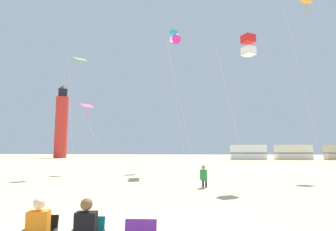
% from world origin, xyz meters
% --- Properties ---
extents(ground, '(200.00, 200.00, 0.00)m').
position_xyz_m(ground, '(0.00, 0.00, 0.00)').
color(ground, '#D3BC8C').
extents(kite_flyer_standing, '(0.39, 0.54, 1.16)m').
position_xyz_m(kite_flyer_standing, '(1.94, 7.26, 0.61)').
color(kite_flyer_standing, '#238438').
rests_on(kite_flyer_standing, ground).
extents(kite_diamond_rainbow, '(2.85, 2.85, 5.78)m').
position_xyz_m(kite_diamond_rainbow, '(-7.32, 14.90, 5.38)').
color(kite_diamond_rainbow, silver).
rests_on(kite_diamond_rainbow, ground).
extents(kite_diamond_orange, '(2.33, 2.33, 13.82)m').
position_xyz_m(kite_diamond_orange, '(10.37, 14.29, 12.88)').
color(kite_diamond_orange, silver).
rests_on(kite_diamond_orange, ground).
extents(kite_box_cyan, '(2.92, 2.48, 14.00)m').
position_xyz_m(kite_box_cyan, '(-0.43, 19.76, 13.39)').
color(kite_box_cyan, silver).
rests_on(kite_box_cyan, ground).
extents(kite_diamond_lime, '(1.45, 1.45, 9.03)m').
position_xyz_m(kite_diamond_lime, '(-7.16, 12.61, 8.48)').
color(kite_diamond_lime, silver).
rests_on(kite_diamond_lime, ground).
extents(kite_tube_magenta, '(1.45, 2.53, 12.00)m').
position_xyz_m(kite_tube_magenta, '(0.09, 15.52, 11.29)').
color(kite_tube_magenta, silver).
rests_on(kite_tube_magenta, ground).
extents(kite_box_scarlet, '(2.14, 2.18, 8.24)m').
position_xyz_m(kite_box_scarlet, '(4.50, 7.75, 7.65)').
color(kite_box_scarlet, silver).
rests_on(kite_box_scarlet, ground).
extents(lighthouse_distant, '(2.80, 2.80, 16.80)m').
position_xyz_m(lighthouse_distant, '(-28.57, 53.87, 7.84)').
color(lighthouse_distant, red).
rests_on(lighthouse_distant, ground).
extents(rv_van_white, '(6.45, 2.36, 2.80)m').
position_xyz_m(rv_van_white, '(11.86, 47.13, 1.39)').
color(rv_van_white, white).
rests_on(rv_van_white, ground).
extents(rv_van_cream, '(6.47, 2.43, 2.80)m').
position_xyz_m(rv_van_cream, '(20.31, 47.71, 1.39)').
color(rv_van_cream, beige).
rests_on(rv_van_cream, ground).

